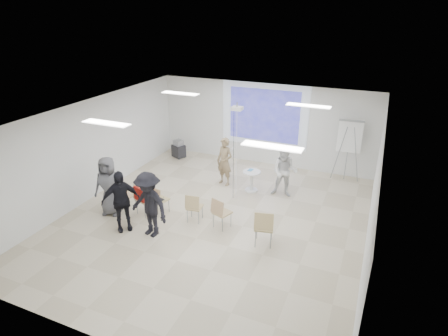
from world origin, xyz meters
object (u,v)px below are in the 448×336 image
at_px(chair_right_inner, 220,211).
at_px(audience_left, 120,197).
at_px(chair_center, 194,206).
at_px(chair_left_mid, 143,197).
at_px(pedestal_table, 252,180).
at_px(player_left, 225,158).
at_px(laptop, 161,198).
at_px(chair_far_left, 124,194).
at_px(chair_right_far, 264,225).
at_px(av_cart, 179,149).
at_px(chair_left_inner, 158,198).
at_px(flipchart_easel, 350,137).
at_px(player_right, 285,169).
at_px(audience_outer, 109,183).
at_px(audience_mid, 148,201).

distance_m(chair_right_inner, audience_left, 2.61).
bearing_deg(chair_center, chair_left_mid, -179.77).
bearing_deg(pedestal_table, chair_left_mid, -131.68).
xyz_separation_m(pedestal_table, player_left, (-0.99, 0.14, 0.52)).
bearing_deg(laptop, chair_far_left, 28.55).
xyz_separation_m(chair_right_far, laptop, (-3.18, 0.41, -0.13)).
bearing_deg(av_cart, chair_center, -31.94).
height_order(chair_far_left, chair_right_far, chair_right_far).
bearing_deg(av_cart, chair_left_mid, -49.79).
xyz_separation_m(chair_left_inner, chair_center, (1.12, -0.00, 0.00)).
relative_size(chair_right_inner, flipchart_easel, 0.42).
relative_size(chair_center, av_cart, 1.21).
height_order(chair_right_inner, flipchart_easel, flipchart_easel).
bearing_deg(chair_left_inner, chair_far_left, -156.05).
bearing_deg(pedestal_table, chair_far_left, -138.82).
height_order(player_left, chair_left_mid, player_left).
bearing_deg(chair_left_inner, player_right, 53.75).
bearing_deg(player_left, audience_left, -95.00).
bearing_deg(chair_left_inner, flipchart_easel, 57.76).
height_order(laptop, audience_left, audience_left).
height_order(laptop, av_cart, av_cart).
distance_m(pedestal_table, flipchart_easel, 3.53).
bearing_deg(chair_left_mid, chair_right_far, 15.09).
bearing_deg(audience_left, chair_right_inner, -19.86).
xyz_separation_m(pedestal_table, audience_outer, (-3.21, -2.90, 0.57)).
distance_m(chair_far_left, laptop, 1.08).
bearing_deg(chair_left_mid, chair_right_inner, 21.99).
distance_m(pedestal_table, chair_right_far, 3.01).
distance_m(chair_right_inner, chair_right_far, 1.34).
height_order(pedestal_table, chair_left_inner, chair_left_inner).
xyz_separation_m(player_right, audience_mid, (-2.59, -3.48, 0.09)).
bearing_deg(chair_right_far, player_left, 115.29).
relative_size(chair_left_inner, audience_mid, 0.42).
distance_m(chair_left_mid, audience_left, 0.95).
height_order(chair_right_far, av_cart, chair_right_far).
xyz_separation_m(player_left, laptop, (-0.93, -2.45, -0.46)).
bearing_deg(audience_outer, player_left, 41.50).
bearing_deg(audience_left, flipchart_easel, 3.52).
xyz_separation_m(chair_left_mid, audience_mid, (0.76, -0.78, 0.45)).
bearing_deg(laptop, player_right, -127.13).
bearing_deg(laptop, chair_right_far, -173.64).
bearing_deg(laptop, chair_center, -171.07).
height_order(audience_mid, av_cart, audience_mid).
xyz_separation_m(chair_left_mid, chair_left_inner, (0.39, 0.21, -0.05)).
distance_m(player_left, laptop, 2.66).
bearing_deg(chair_center, chair_right_inner, -7.58).
height_order(player_left, audience_mid, audience_mid).
distance_m(chair_left_mid, chair_left_inner, 0.44).
relative_size(chair_far_left, chair_right_inner, 0.99).
xyz_separation_m(chair_center, audience_outer, (-2.39, -0.49, 0.46)).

